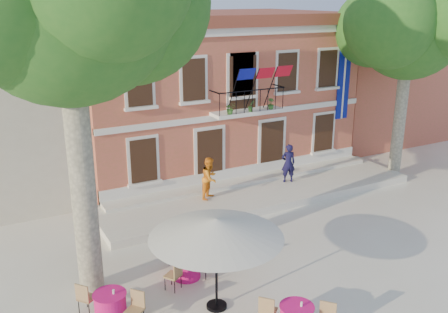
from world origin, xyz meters
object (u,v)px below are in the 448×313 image
pedestrian_navy (288,163)px  cafe_table_0 (187,265)px  patio_umbrella (216,228)px  pedestrian_orange (210,178)px  plane_tree_east (410,27)px  cafe_table_3 (110,305)px

pedestrian_navy → cafe_table_0: bearing=52.1°
patio_umbrella → pedestrian_orange: bearing=64.9°
pedestrian_orange → cafe_table_0: bearing=-161.5°
plane_tree_east → cafe_table_3: plane_tree_east is taller
pedestrian_orange → plane_tree_east: bearing=-43.5°
pedestrian_orange → pedestrian_navy: bearing=-36.9°
patio_umbrella → cafe_table_3: size_ratio=2.05×
patio_umbrella → pedestrian_navy: patio_umbrella is taller
patio_umbrella → pedestrian_navy: 9.63m
plane_tree_east → cafe_table_3: size_ratio=5.35×
pedestrian_navy → plane_tree_east: bearing=-172.2°
patio_umbrella → pedestrian_orange: 7.27m
plane_tree_east → patio_umbrella: plane_tree_east is taller
plane_tree_east → pedestrian_navy: bearing=169.5°
patio_umbrella → cafe_table_0: 2.69m
cafe_table_0 → pedestrian_orange: bearing=56.1°
pedestrian_navy → cafe_table_3: 11.25m
pedestrian_orange → cafe_table_0: (-3.13, -4.67, -0.74)m
patio_umbrella → pedestrian_navy: size_ratio=2.07×
pedestrian_navy → cafe_table_0: 8.52m
plane_tree_east → cafe_table_3: bearing=-163.0°
plane_tree_east → pedestrian_orange: bearing=174.2°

